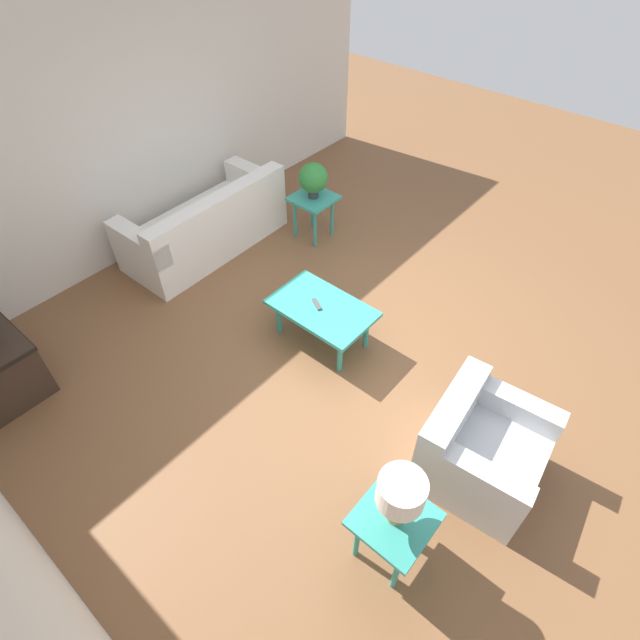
% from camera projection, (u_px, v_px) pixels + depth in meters
% --- Properties ---
extents(ground_plane, '(14.00, 14.00, 0.00)m').
position_uv_depth(ground_plane, '(357.00, 348.00, 4.94)').
color(ground_plane, brown).
extents(wall_right, '(0.12, 7.20, 2.70)m').
position_uv_depth(wall_right, '(139.00, 127.00, 5.39)').
color(wall_right, silver).
rests_on(wall_right, ground_plane).
extents(sofa, '(0.89, 1.97, 0.81)m').
position_uv_depth(sofa, '(207.00, 226.00, 5.89)').
color(sofa, white).
rests_on(sofa, ground_plane).
extents(armchair, '(0.90, 0.94, 0.73)m').
position_uv_depth(armchair, '(480.00, 449.00, 3.80)').
color(armchair, silver).
rests_on(armchair, ground_plane).
extents(coffee_table, '(0.98, 0.61, 0.44)m').
position_uv_depth(coffee_table, '(322.00, 310.00, 4.76)').
color(coffee_table, teal).
rests_on(coffee_table, ground_plane).
extents(side_table_plant, '(0.48, 0.48, 0.55)m').
position_uv_depth(side_table_plant, '(313.00, 204.00, 5.96)').
color(side_table_plant, teal).
rests_on(side_table_plant, ground_plane).
extents(side_table_lamp, '(0.48, 0.48, 0.55)m').
position_uv_depth(side_table_lamp, '(393.00, 524.00, 3.24)').
color(side_table_lamp, teal).
rests_on(side_table_lamp, ground_plane).
extents(potted_plant, '(0.34, 0.34, 0.42)m').
position_uv_depth(potted_plant, '(313.00, 178.00, 5.72)').
color(potted_plant, '#333338').
rests_on(potted_plant, side_table_plant).
extents(table_lamp, '(0.30, 0.30, 0.46)m').
position_uv_depth(table_lamp, '(401.00, 494.00, 2.94)').
color(table_lamp, '#997F4C').
rests_on(table_lamp, side_table_lamp).
extents(remote_control, '(0.16, 0.11, 0.02)m').
position_uv_depth(remote_control, '(317.00, 304.00, 4.73)').
color(remote_control, '#4C4C51').
rests_on(remote_control, coffee_table).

